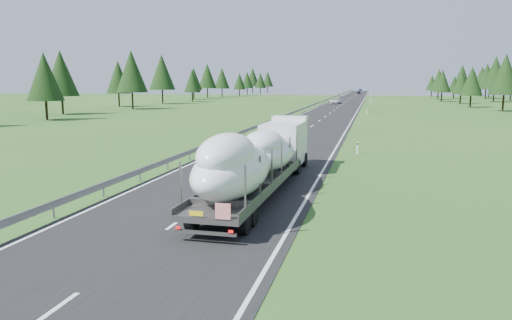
% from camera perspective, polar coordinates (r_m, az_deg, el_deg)
% --- Properties ---
extents(ground, '(400.00, 400.00, 0.00)m').
position_cam_1_polar(ground, '(13.69, -23.26, -16.39)').
color(ground, '#28521B').
rests_on(ground, ground).
extents(road_surface, '(10.00, 400.00, 0.02)m').
position_cam_1_polar(road_surface, '(110.24, 9.30, 5.91)').
color(road_surface, black).
rests_on(road_surface, ground).
extents(guardrail, '(0.10, 400.00, 0.76)m').
position_cam_1_polar(guardrail, '(110.65, 6.55, 6.29)').
color(guardrail, slate).
rests_on(guardrail, ground).
extents(marker_posts, '(0.13, 350.08, 1.00)m').
position_cam_1_polar(marker_posts, '(164.91, 12.94, 6.97)').
color(marker_posts, silver).
rests_on(marker_posts, ground).
extents(highway_sign, '(0.08, 0.90, 2.60)m').
position_cam_1_polar(highway_sign, '(89.91, 13.03, 6.28)').
color(highway_sign, slate).
rests_on(highway_sign, ground).
extents(tree_line_left, '(14.55, 271.75, 12.41)m').
position_cam_1_polar(tree_line_left, '(124.44, -11.59, 9.39)').
color(tree_line_left, black).
rests_on(tree_line_left, ground).
extents(boat_truck, '(2.88, 18.11, 3.69)m').
position_cam_1_polar(boat_truck, '(25.08, 0.32, 0.46)').
color(boat_truck, silver).
rests_on(boat_truck, ground).
extents(distant_van, '(2.79, 5.30, 1.42)m').
position_cam_1_polar(distant_van, '(129.77, 9.05, 6.67)').
color(distant_van, silver).
rests_on(distant_van, ground).
extents(distant_car_dark, '(1.84, 4.14, 1.38)m').
position_cam_1_polar(distant_car_dark, '(234.07, 11.65, 7.58)').
color(distant_car_dark, black).
rests_on(distant_car_dark, ground).
extents(distant_car_blue, '(1.80, 4.47, 1.44)m').
position_cam_1_polar(distant_car_blue, '(300.24, 11.83, 7.85)').
color(distant_car_blue, '#182044').
rests_on(distant_car_blue, ground).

